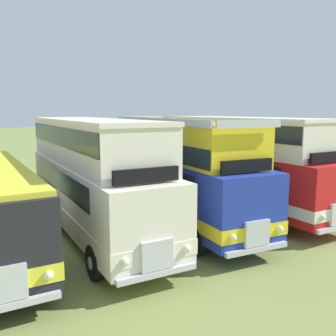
# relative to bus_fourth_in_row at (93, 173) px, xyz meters

# --- Properties ---
(ground_plane) EXTENTS (200.00, 200.00, 0.00)m
(ground_plane) POSITION_rel_bus_fourth_in_row_xyz_m (-1.85, -0.30, -2.47)
(ground_plane) COLOR olive
(bus_fourth_in_row) EXTENTS (2.65, 10.56, 4.49)m
(bus_fourth_in_row) POSITION_rel_bus_fourth_in_row_xyz_m (0.00, 0.00, 0.00)
(bus_fourth_in_row) COLOR silver
(bus_fourth_in_row) RESTS_ON ground
(bus_fifth_in_row) EXTENTS (3.00, 10.00, 4.52)m
(bus_fifth_in_row) POSITION_rel_bus_fourth_in_row_xyz_m (3.71, -0.25, -0.12)
(bus_fifth_in_row) COLOR #1E339E
(bus_fifth_in_row) RESTS_ON ground
(bus_sixth_in_row) EXTENTS (2.82, 10.27, 4.49)m
(bus_sixth_in_row) POSITION_rel_bus_fourth_in_row_xyz_m (7.41, 0.14, -0.00)
(bus_sixth_in_row) COLOR red
(bus_sixth_in_row) RESTS_ON ground
(rope_fence_line) EXTENTS (24.62, 0.08, 1.05)m
(rope_fence_line) POSITION_rel_bus_fourth_in_row_xyz_m (-1.85, 9.66, -1.76)
(rope_fence_line) COLOR #8C704C
(rope_fence_line) RESTS_ON ground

